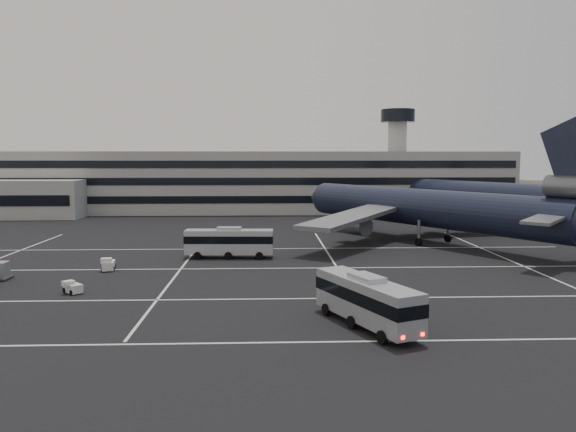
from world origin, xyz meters
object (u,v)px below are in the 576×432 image
(tug_a, at_px, (109,265))
(bus_far, at_px, (229,241))
(bus_near, at_px, (366,298))
(trijet_main, at_px, (427,208))

(tug_a, bearing_deg, bus_far, 19.96)
(bus_near, distance_m, tug_a, 33.68)
(bus_far, relative_size, tug_a, 4.49)
(bus_near, xyz_separation_m, tug_a, (-25.39, 22.08, -1.51))
(trijet_main, relative_size, bus_far, 4.57)
(trijet_main, distance_m, tug_a, 46.26)
(trijet_main, distance_m, bus_far, 31.14)
(trijet_main, bearing_deg, bus_near, -143.75)
(bus_far, height_order, tug_a, bus_far)
(trijet_main, height_order, bus_far, trijet_main)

